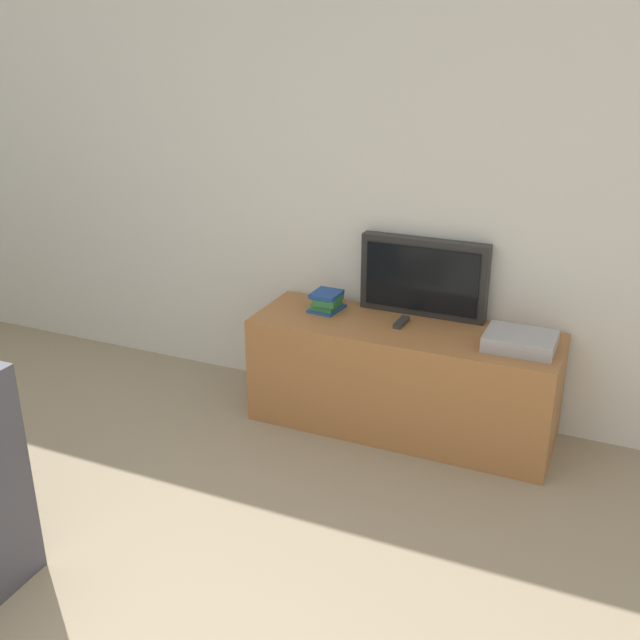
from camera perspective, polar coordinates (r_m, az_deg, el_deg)
name	(u,v)px	position (r m, az deg, el deg)	size (l,w,h in m)	color
wall_back	(304,180)	(4.43, -1.24, 10.62)	(9.00, 0.06, 2.60)	silver
tv_stand	(402,378)	(4.20, 6.26, -4.45)	(1.68, 0.54, 0.62)	#9E6638
television	(423,277)	(4.20, 7.88, 3.24)	(0.72, 0.09, 0.44)	black
book_stack	(327,301)	(4.28, 0.55, 1.43)	(0.18, 0.22, 0.11)	#23478E
remote_on_stand	(401,322)	(4.11, 6.21, -0.17)	(0.05, 0.16, 0.02)	#2D2D2D
set_top_box	(520,341)	(3.91, 15.01, -1.56)	(0.35, 0.27, 0.08)	#99999E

